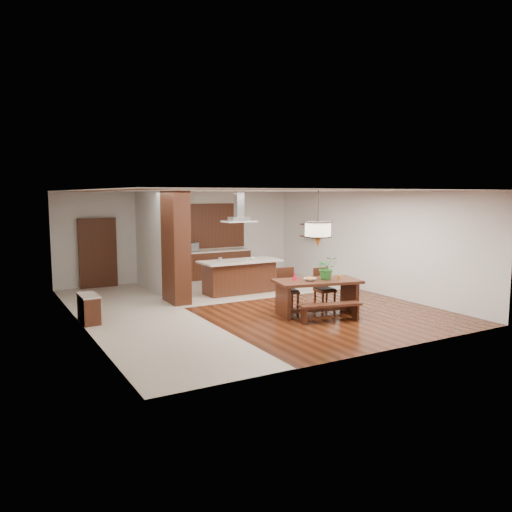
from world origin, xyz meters
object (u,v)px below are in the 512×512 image
pendant_lantern (318,219)px  fruit_bowl (310,279)px  dining_chair_left (288,289)px  kitchen_island (239,276)px  foliage_plant (327,268)px  range_hood (239,207)px  dining_chair_right (325,288)px  dining_bench (330,313)px  hallway_console (89,309)px  island_cup (252,258)px  microwave (189,247)px  dining_table (317,289)px

pendant_lantern → fruit_bowl: 1.41m
dining_chair_left → kitchen_island: (-0.05, 2.45, -0.02)m
foliage_plant → kitchen_island: foliage_plant is taller
range_hood → dining_chair_right: bearing=-69.1°
dining_chair_right → foliage_plant: foliage_plant is taller
pendant_lantern → dining_bench: bearing=-101.8°
hallway_console → kitchen_island: kitchen_island is taller
dining_chair_right → island_cup: (-0.65, 2.54, 0.50)m
foliage_plant → microwave: 5.94m
fruit_bowl → kitchen_island: size_ratio=0.12×
fruit_bowl → microwave: microwave is taller
dining_chair_left → range_hood: (-0.05, 2.46, 1.95)m
pendant_lantern → island_cup: 3.27m
hallway_console → fruit_bowl: size_ratio=3.30×
dining_chair_right → dining_bench: bearing=-119.2°
range_hood → microwave: 3.02m
dining_table → kitchen_island: kitchen_island is taller
dining_table → pendant_lantern: size_ratio=1.63×
dining_table → dining_bench: (-0.15, -0.70, -0.40)m
hallway_console → dining_chair_right: 5.60m
pendant_lantern → kitchen_island: pendant_lantern is taller
kitchen_island → microwave: 2.76m
dining_chair_right → microwave: size_ratio=1.85×
dining_chair_left → dining_chair_right: 0.99m
range_hood → microwave: bearing=99.4°
island_cup → dining_chair_right: bearing=-75.5°
foliage_plant → island_cup: size_ratio=5.01×
foliage_plant → fruit_bowl: 0.53m
dining_bench → island_cup: (0.10, 3.72, 0.79)m
dining_bench → kitchen_island: 3.86m
dining_chair_left → dining_chair_right: (0.96, -0.20, -0.02)m
hallway_console → dining_table: 5.17m
dining_chair_left → foliage_plant: bearing=-38.4°
dining_table → dining_chair_right: bearing=38.9°
microwave → dining_chair_right: bearing=-98.2°
island_cup → range_hood: bearing=161.1°
dining_table → microwave: (-0.85, 5.80, 0.49)m
hallway_console → dining_table: (4.83, -1.84, 0.29)m
foliage_plant → fruit_bowl: (-0.48, 0.00, -0.24)m
range_hood → microwave: (-0.44, 2.65, -1.37)m
dining_table → kitchen_island: size_ratio=0.92×
pendant_lantern → island_cup: size_ratio=12.09×
dining_bench → range_hood: size_ratio=1.59×
hallway_console → fruit_bowl: fruit_bowl is taller
dining_chair_left → kitchen_island: 2.46m
island_cup → foliage_plant: bearing=-84.5°
dining_table → dining_chair_left: size_ratio=2.08×
dining_chair_right → dining_chair_left: bearing=171.4°
dining_table → foliage_plant: 0.55m
dining_chair_right → fruit_bowl: (-0.84, -0.52, 0.36)m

